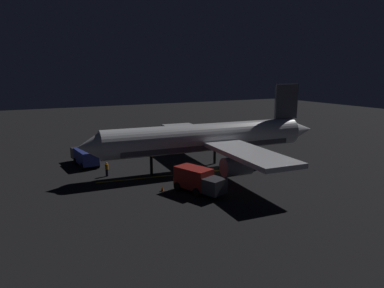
{
  "coord_description": "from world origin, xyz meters",
  "views": [
    {
      "loc": [
        -38.17,
        21.67,
        12.35
      ],
      "look_at": [
        0.0,
        2.0,
        3.5
      ],
      "focal_mm": 33.04,
      "sensor_mm": 36.0,
      "label": 1
    }
  ],
  "objects_px": {
    "traffic_cone_near_left": "(174,178)",
    "traffic_cone_near_right": "(162,189)",
    "airliner": "(210,139)",
    "ground_crew_worker": "(107,169)",
    "catering_truck": "(198,181)",
    "baggage_truck": "(85,157)"
  },
  "relations": [
    {
      "from": "traffic_cone_near_left",
      "to": "traffic_cone_near_right",
      "type": "relative_size",
      "value": 1.0
    },
    {
      "from": "baggage_truck",
      "to": "traffic_cone_near_right",
      "type": "distance_m",
      "value": 15.49
    },
    {
      "from": "ground_crew_worker",
      "to": "traffic_cone_near_right",
      "type": "xyz_separation_m",
      "value": [
        -8.09,
        -3.83,
        -0.64
      ]
    },
    {
      "from": "ground_crew_worker",
      "to": "traffic_cone_near_left",
      "type": "bearing_deg",
      "value": -127.05
    },
    {
      "from": "airliner",
      "to": "traffic_cone_near_left",
      "type": "xyz_separation_m",
      "value": [
        -2.22,
        6.06,
        -3.72
      ]
    },
    {
      "from": "catering_truck",
      "to": "traffic_cone_near_right",
      "type": "relative_size",
      "value": 10.95
    },
    {
      "from": "catering_truck",
      "to": "ground_crew_worker",
      "type": "xyz_separation_m",
      "value": [
        10.09,
        6.94,
        -0.4
      ]
    },
    {
      "from": "airliner",
      "to": "baggage_truck",
      "type": "distance_m",
      "value": 17.0
    },
    {
      "from": "catering_truck",
      "to": "ground_crew_worker",
      "type": "relative_size",
      "value": 3.46
    },
    {
      "from": "catering_truck",
      "to": "traffic_cone_near_left",
      "type": "distance_m",
      "value": 5.23
    },
    {
      "from": "catering_truck",
      "to": "ground_crew_worker",
      "type": "distance_m",
      "value": 12.25
    },
    {
      "from": "ground_crew_worker",
      "to": "airliner",
      "type": "bearing_deg",
      "value": -102.31
    },
    {
      "from": "baggage_truck",
      "to": "catering_truck",
      "type": "relative_size",
      "value": 1.1
    },
    {
      "from": "airliner",
      "to": "baggage_truck",
      "type": "relative_size",
      "value": 4.94
    },
    {
      "from": "airliner",
      "to": "ground_crew_worker",
      "type": "distance_m",
      "value": 13.31
    },
    {
      "from": "baggage_truck",
      "to": "traffic_cone_near_left",
      "type": "bearing_deg",
      "value": -145.29
    },
    {
      "from": "airliner",
      "to": "catering_truck",
      "type": "height_order",
      "value": "airliner"
    },
    {
      "from": "traffic_cone_near_left",
      "to": "traffic_cone_near_right",
      "type": "xyz_separation_m",
      "value": [
        -3.11,
        2.76,
        0.0
      ]
    },
    {
      "from": "ground_crew_worker",
      "to": "traffic_cone_near_right",
      "type": "relative_size",
      "value": 3.16
    },
    {
      "from": "airliner",
      "to": "catering_truck",
      "type": "distance_m",
      "value": 9.67
    },
    {
      "from": "traffic_cone_near_right",
      "to": "baggage_truck",
      "type": "bearing_deg",
      "value": 19.55
    },
    {
      "from": "traffic_cone_near_left",
      "to": "traffic_cone_near_right",
      "type": "distance_m",
      "value": 4.16
    }
  ]
}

